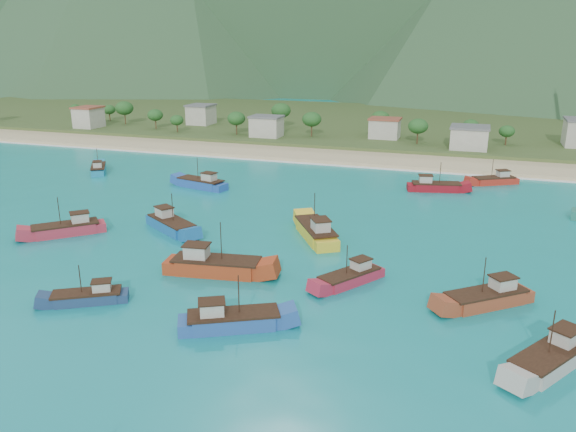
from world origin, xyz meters
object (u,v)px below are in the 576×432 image
(boat_17, at_px, (202,184))
(boat_13, at_px, (552,359))
(boat_18, at_px, (67,230))
(boat_14, at_px, (487,299))
(boat_3, at_px, (350,278))
(boat_23, at_px, (316,233))
(boat_8, at_px, (435,187))
(boat_4, at_px, (171,226))
(boat_12, at_px, (89,298))
(boat_25, at_px, (494,181))
(boat_7, at_px, (98,170))
(boat_20, at_px, (215,267))
(boat_19, at_px, (231,322))

(boat_17, bearing_deg, boat_13, -115.38)
(boat_18, bearing_deg, boat_14, -138.57)
(boat_3, bearing_deg, boat_23, -26.22)
(boat_14, bearing_deg, boat_17, 15.96)
(boat_17, bearing_deg, boat_14, -110.79)
(boat_14, bearing_deg, boat_8, -28.68)
(boat_23, bearing_deg, boat_4, 157.05)
(boat_3, height_order, boat_13, boat_13)
(boat_8, xyz_separation_m, boat_23, (-14.53, -34.56, 0.19))
(boat_4, bearing_deg, boat_13, 99.03)
(boat_8, relative_size, boat_13, 1.03)
(boat_13, bearing_deg, boat_12, 36.47)
(boat_12, relative_size, boat_23, 0.70)
(boat_12, distance_m, boat_17, 52.46)
(boat_25, bearing_deg, boat_12, 119.31)
(boat_3, distance_m, boat_23, 16.69)
(boat_3, distance_m, boat_18, 45.35)
(boat_14, distance_m, boat_25, 59.65)
(boat_7, xyz_separation_m, boat_25, (84.73, 17.42, -0.02))
(boat_7, bearing_deg, boat_12, -88.22)
(boat_8, relative_size, boat_17, 0.94)
(boat_13, height_order, boat_20, boat_20)
(boat_14, relative_size, boat_18, 1.01)
(boat_8, relative_size, boat_20, 0.85)
(boat_14, relative_size, boat_17, 0.88)
(boat_20, bearing_deg, boat_4, -142.10)
(boat_12, xyz_separation_m, boat_20, (9.94, 12.10, 0.43))
(boat_3, distance_m, boat_7, 79.12)
(boat_20, bearing_deg, boat_13, 67.59)
(boat_8, relative_size, boat_23, 0.89)
(boat_14, bearing_deg, boat_7, 23.25)
(boat_7, bearing_deg, boat_18, -93.30)
(boat_14, relative_size, boat_23, 0.82)
(boat_8, distance_m, boat_14, 50.81)
(boat_17, bearing_deg, boat_3, -119.59)
(boat_3, height_order, boat_14, boat_14)
(boat_18, distance_m, boat_23, 38.15)
(boat_8, distance_m, boat_18, 68.24)
(boat_12, distance_m, boat_20, 15.67)
(boat_23, height_order, boat_25, boat_23)
(boat_13, bearing_deg, boat_4, 9.91)
(boat_7, bearing_deg, boat_4, -74.16)
(boat_13, height_order, boat_19, boat_13)
(boat_18, bearing_deg, boat_12, -179.81)
(boat_4, xyz_separation_m, boat_8, (37.09, 38.31, -0.07))
(boat_14, bearing_deg, boat_19, 79.58)
(boat_13, xyz_separation_m, boat_25, (-4.25, 70.92, -0.12))
(boat_13, bearing_deg, boat_20, 19.55)
(boat_17, bearing_deg, boat_19, -136.50)
(boat_4, xyz_separation_m, boat_23, (22.56, 3.75, 0.12))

